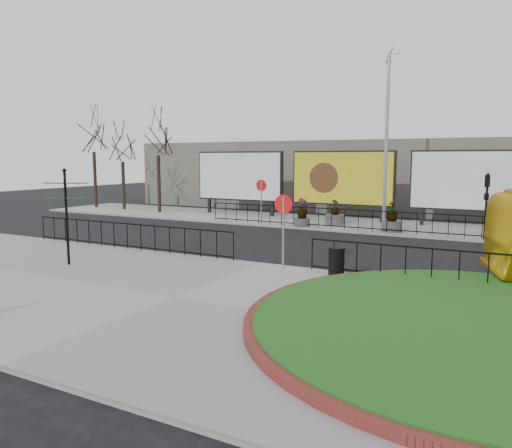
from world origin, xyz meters
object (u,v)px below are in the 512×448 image
Objects in this scene: billboard_mid at (342,178)px; fingerpost_sign at (66,207)px; lamp_post at (387,138)px; planter_c at (392,220)px; planter_b at (335,217)px; litter_bin at (336,261)px; planter_a at (302,214)px.

billboard_mid is 1.87× the size of fingerpost_sign.
billboard_mid is 0.67× the size of lamp_post.
planter_b is at bearing 160.80° from planter_c.
billboard_mid is 14.42m from litter_bin.
lamp_post is 10.37× the size of litter_bin.
billboard_mid is 4.06× the size of planter_a.
planter_b is at bearing 51.68° from fingerpost_sign.
lamp_post reaches higher than planter_c.
planter_a is 2.08m from planter_b.
planter_a is (-1.01, -3.57, -1.83)m from billboard_mid.
planter_b is at bearing -81.35° from billboard_mid.
lamp_post is at bearing 97.05° from litter_bin.
planter_c is at bearing -59.66° from lamp_post.
billboard_mid is at bearing 54.65° from fingerpost_sign.
billboard_mid is 2.85m from planter_b.
planter_c is at bearing -40.46° from billboard_mid.
billboard_mid is at bearing 146.75° from lamp_post.
planter_b is (4.58, 14.45, -1.56)m from fingerpost_sign.
billboard_mid is 6.97× the size of litter_bin.
fingerpost_sign is (-7.28, -14.45, -2.70)m from lamp_post.
planter_c reaches higher than planter_b.
planter_a is 0.96× the size of planter_c.
planter_c is (3.40, -1.18, 0.15)m from planter_b.
planter_b is (0.30, -1.97, -2.04)m from billboard_mid.
billboard_mid is at bearing 139.54° from planter_c.
lamp_post is 6.58× the size of planter_b.
billboard_mid is at bearing 108.12° from litter_bin.
lamp_post is 2.78× the size of fingerpost_sign.
planter_b is at bearing 50.78° from planter_a.
litter_bin is (4.44, -13.57, -2.03)m from billboard_mid.
billboard_mid is 4.14m from planter_a.
billboard_mid is 4.23m from lamp_post.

